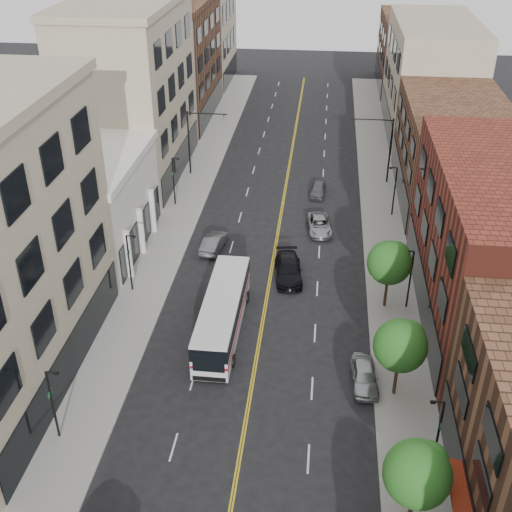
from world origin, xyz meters
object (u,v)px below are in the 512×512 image
(car_parked_far, at_px, (364,376))
(car_lane_b, at_px, (319,225))
(city_bus, at_px, (223,312))
(car_lane_behind, at_px, (214,242))
(car_lane_c, at_px, (318,189))
(car_lane_a, at_px, (288,269))

(car_parked_far, bearing_deg, car_lane_b, 95.85)
(car_parked_far, height_order, car_lane_b, car_parked_far)
(city_bus, height_order, car_lane_behind, city_bus)
(city_bus, distance_m, car_parked_far, 11.29)
(car_parked_far, distance_m, car_lane_behind, 21.06)
(car_parked_far, xyz_separation_m, car_lane_c, (-3.87, 29.31, -0.07))
(car_lane_behind, distance_m, car_lane_c, 15.56)
(car_lane_b, bearing_deg, city_bus, -119.12)
(car_lane_a, bearing_deg, city_bus, -125.77)
(car_lane_behind, bearing_deg, car_lane_a, 158.21)
(car_lane_b, bearing_deg, car_parked_far, -87.63)
(car_lane_behind, xyz_separation_m, car_lane_b, (9.38, 4.57, -0.06))
(car_parked_far, bearing_deg, city_bus, 151.71)
(car_lane_behind, xyz_separation_m, car_lane_a, (7.00, -4.00, 0.06))
(car_parked_far, xyz_separation_m, car_lane_behind, (-12.90, 16.64, 0.00))
(city_bus, height_order, car_lane_b, city_bus)
(car_lane_behind, bearing_deg, car_lane_b, -146.08)
(car_lane_c, bearing_deg, city_bus, -99.30)
(city_bus, height_order, car_parked_far, city_bus)
(city_bus, distance_m, car_lane_b, 17.85)
(car_parked_far, relative_size, car_lane_a, 0.78)
(city_bus, bearing_deg, car_lane_behind, 102.88)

